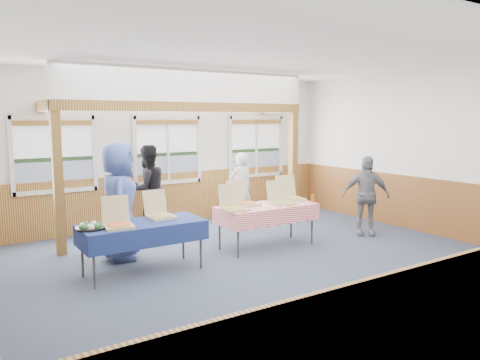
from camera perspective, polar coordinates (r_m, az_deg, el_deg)
name	(u,v)px	position (r m, az deg, el deg)	size (l,w,h in m)	color
floor	(262,265)	(7.45, 2.64, -10.27)	(8.00, 8.00, 0.00)	#2A3345
ceiling	(263,55)	(7.15, 2.80, 14.95)	(8.00, 8.00, 0.00)	white
wall_back	(167,150)	(10.16, -8.90, 3.64)	(8.00, 8.00, 0.00)	silver
wall_right	(426,153)	(9.99, 21.72, 3.13)	(8.00, 8.00, 0.00)	silver
wainscot_back	(168,198)	(10.26, -8.72, -2.22)	(7.98, 0.05, 1.10)	brown
wainscot_front	(479,305)	(5.03, 27.09, -13.40)	(7.98, 0.05, 1.10)	brown
wainscot_right	(422,205)	(10.10, 21.35, -2.82)	(0.05, 6.98, 1.10)	brown
window_left	(54,150)	(9.41, -21.69, 3.37)	(1.56, 0.10, 1.46)	silver
window_mid	(168,146)	(10.12, -8.80, 4.07)	(1.56, 0.10, 1.46)	silver
window_right	(256,143)	(11.26, 1.96, 4.50)	(1.56, 0.10, 1.46)	silver
post_left	(58,184)	(8.29, -21.30, -0.44)	(0.15, 0.15, 2.40)	#533312
post_right	(293,167)	(10.50, 6.47, 1.61)	(0.15, 0.15, 2.40)	#533312
cross_beam	(192,107)	(9.06, -5.87, 8.86)	(5.15, 0.18, 0.18)	#533312
table_left	(142,226)	(7.05, -11.82, -5.56)	(1.90, 1.09, 0.76)	#363636
table_right	(267,208)	(8.28, 3.30, -3.46)	(1.85, 0.98, 0.76)	#363636
pizza_box_a	(118,223)	(6.79, -14.62, -5.07)	(0.45, 0.52, 0.42)	#C8B585
pizza_box_b	(160,214)	(7.30, -9.74, -4.08)	(0.38, 0.46, 0.41)	#C8B585
pizza_box_c	(234,207)	(7.76, -0.71, -3.25)	(0.43, 0.50, 0.42)	#C8B585
pizza_box_d	(244,202)	(8.21, 0.48, -2.65)	(0.52, 0.58, 0.44)	#C8B585
pizza_box_e	(281,201)	(8.35, 5.04, -2.53)	(0.42, 0.49, 0.41)	#C8B585
pizza_box_f	(291,197)	(8.77, 6.22, -2.04)	(0.48, 0.55, 0.45)	#C8B585
veggie_tray	(91,227)	(6.80, -17.76, -5.46)	(0.41, 0.41, 0.09)	black
drink_glass	(313,198)	(8.59, 8.88, -2.22)	(0.07, 0.07, 0.15)	#915018
woman_white	(240,188)	(10.06, 0.06, -1.04)	(0.56, 0.37, 1.55)	silver
woman_black	(147,189)	(9.42, -11.24, -1.13)	(0.85, 0.67, 1.76)	black
man_blue	(119,202)	(7.76, -14.49, -2.56)	(0.93, 0.60, 1.90)	#3C5096
person_grey	(366,196)	(9.44, 15.06, -1.85)	(0.91, 0.38, 1.56)	slate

